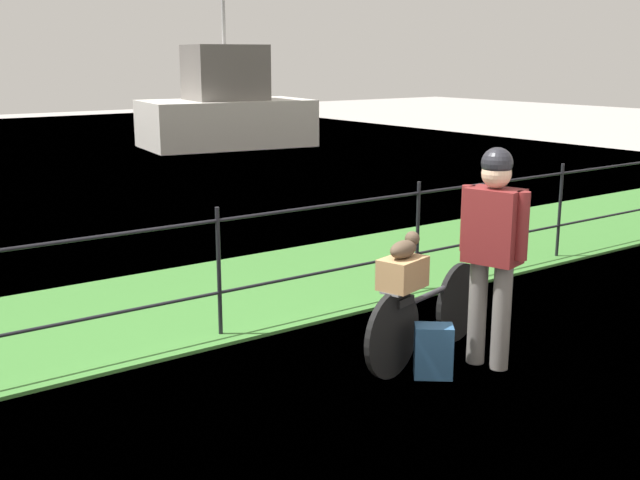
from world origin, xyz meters
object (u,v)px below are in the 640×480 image
moored_boat_mid (226,110)px  cyclist_person (493,239)px  wooden_crate (403,273)px  terrier_dog (405,247)px  backpack_on_paving (433,351)px  bicycle_main (426,316)px

moored_boat_mid → cyclist_person: bearing=-112.2°
wooden_crate → moored_boat_mid: moored_boat_mid is taller
terrier_dog → backpack_on_paving: (0.11, -0.21, -0.77)m
terrier_dog → backpack_on_paving: size_ratio=0.81×
terrier_dog → cyclist_person: bearing=-26.4°
terrier_dog → backpack_on_paving: 0.80m
bicycle_main → wooden_crate: wooden_crate is taller
backpack_on_paving → moored_boat_mid: bearing=-74.5°
wooden_crate → cyclist_person: 0.73m
cyclist_person → backpack_on_paving: cyclist_person is taller
cyclist_person → moored_boat_mid: moored_boat_mid is taller
wooden_crate → terrier_dog: 0.19m
terrier_dog → moored_boat_mid: (6.45, 14.05, -0.02)m
bicycle_main → wooden_crate: size_ratio=4.54×
terrier_dog → moored_boat_mid: size_ratio=0.07×
bicycle_main → cyclist_person: (0.28, -0.39, 0.65)m
bicycle_main → cyclist_person: cyclist_person is taller
bicycle_main → backpack_on_paving: size_ratio=4.03×
cyclist_person → moored_boat_mid: (5.84, 14.35, -0.05)m
terrier_dog → backpack_on_paving: terrier_dog is taller
terrier_dog → moored_boat_mid: moored_boat_mid is taller
wooden_crate → moored_boat_mid: size_ratio=0.08×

